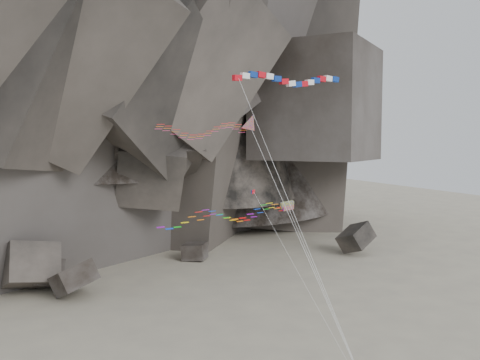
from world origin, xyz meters
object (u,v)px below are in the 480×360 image
parafoil_kite (223,215)px  delta_kite (201,129)px  banner_kite (289,80)px  pennant_kite (271,224)px

parafoil_kite → delta_kite: bearing=-145.3°
banner_kite → pennant_kite: banner_kite is taller
delta_kite → pennant_kite: 11.60m
delta_kite → parafoil_kite: (3.11, 1.61, -8.05)m
delta_kite → parafoil_kite: bearing=12.5°
banner_kite → parafoil_kite: 15.28m
delta_kite → pennant_kite: bearing=-18.2°
parafoil_kite → pennant_kite: bearing=-18.8°
parafoil_kite → banner_kite: bearing=12.3°
banner_kite → parafoil_kite: banner_kite is taller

